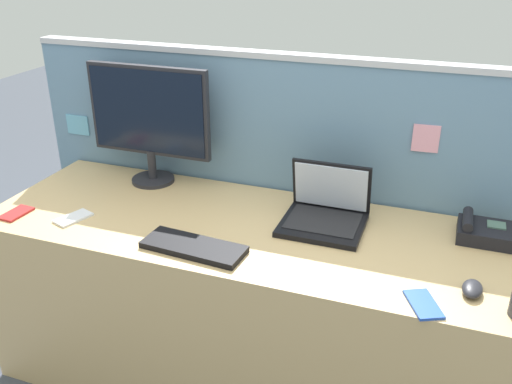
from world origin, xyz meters
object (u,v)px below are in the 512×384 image
cell_phone_blue_case (423,304)px  desk_phone (486,232)px  keyboard_main (194,247)px  cell_phone_white_slab (73,218)px  laptop (326,210)px  computer_mouse_right_hand (472,289)px  cell_phone_red_case (16,213)px  desktop_monitor (149,117)px

cell_phone_blue_case → desk_phone: bearing=44.1°
keyboard_main → cell_phone_white_slab: bearing=178.9°
desk_phone → cell_phone_blue_case: 0.51m
desk_phone → keyboard_main: bearing=-156.0°
laptop → cell_phone_white_slab: laptop is taller
computer_mouse_right_hand → cell_phone_white_slab: bearing=-175.2°
laptop → cell_phone_red_case: laptop is taller
laptop → desk_phone: 0.57m
desktop_monitor → cell_phone_white_slab: bearing=-104.2°
computer_mouse_right_hand → cell_phone_white_slab: 1.43m
laptop → desk_phone: laptop is taller
computer_mouse_right_hand → cell_phone_white_slab: (-1.43, -0.01, -0.01)m
desktop_monitor → computer_mouse_right_hand: (1.32, -0.42, -0.28)m
computer_mouse_right_hand → desk_phone: bearing=88.3°
desk_phone → cell_phone_white_slab: desk_phone is taller
desktop_monitor → cell_phone_red_case: (-0.34, -0.47, -0.29)m
laptop → keyboard_main: bearing=-136.9°
computer_mouse_right_hand → cell_phone_red_case: bearing=-173.8°
desk_phone → keyboard_main: size_ratio=0.57×
desk_phone → keyboard_main: (-0.94, -0.42, -0.02)m
computer_mouse_right_hand → cell_phone_blue_case: 0.17m
desktop_monitor → desk_phone: size_ratio=2.66×
keyboard_main → cell_phone_red_case: keyboard_main is taller
keyboard_main → cell_phone_white_slab: size_ratio=2.63×
cell_phone_white_slab → keyboard_main: bearing=14.2°
cell_phone_blue_case → desktop_monitor: bearing=129.8°
keyboard_main → cell_phone_red_case: size_ratio=2.89×
laptop → cell_phone_white_slab: size_ratio=2.20×
desktop_monitor → desk_phone: 1.39m
laptop → desk_phone: bearing=6.8°
cell_phone_red_case → computer_mouse_right_hand: bearing=5.3°
desktop_monitor → computer_mouse_right_hand: bearing=-17.7°
desk_phone → cell_phone_white_slab: bearing=-165.9°
desktop_monitor → cell_phone_red_case: size_ratio=4.38×
laptop → cell_phone_blue_case: (0.39, -0.41, -0.04)m
desk_phone → computer_mouse_right_hand: desk_phone is taller
desk_phone → cell_phone_red_case: (-1.70, -0.41, -0.03)m
desktop_monitor → keyboard_main: 0.70m
keyboard_main → computer_mouse_right_hand: (0.90, 0.06, 0.01)m
desktop_monitor → cell_phone_blue_case: 1.34m
computer_mouse_right_hand → cell_phone_white_slab: computer_mouse_right_hand is taller
keyboard_main → cell_phone_blue_case: size_ratio=2.54×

